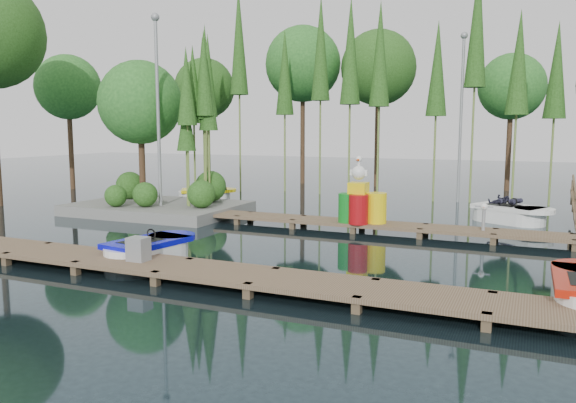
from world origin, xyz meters
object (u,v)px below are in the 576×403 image
at_px(island, 154,129).
at_px(drum_cluster, 359,203).
at_px(boat_yellow_far, 205,195).
at_px(yellow_barrel, 376,208).
at_px(boat_blue, 149,251).
at_px(utility_cabinet, 138,249).

xyz_separation_m(island, drum_cluster, (8.38, -0.95, -2.27)).
xyz_separation_m(boat_yellow_far, yellow_barrel, (8.94, -4.38, 0.50)).
height_order(island, boat_yellow_far, island).
distance_m(boat_blue, boat_yellow_far, 11.40).
xyz_separation_m(island, yellow_barrel, (8.90, -0.79, -2.41)).
bearing_deg(drum_cluster, yellow_barrel, 16.46).
distance_m(utility_cabinet, drum_cluster, 7.48).
height_order(boat_yellow_far, utility_cabinet, boat_yellow_far).
height_order(utility_cabinet, drum_cluster, drum_cluster).
height_order(island, boat_blue, island).
relative_size(boat_yellow_far, utility_cabinet, 5.27).
distance_m(boat_blue, utility_cabinet, 1.24).
relative_size(boat_yellow_far, yellow_barrel, 2.95).
bearing_deg(island, drum_cluster, -6.44).
bearing_deg(boat_blue, yellow_barrel, 65.31).
bearing_deg(utility_cabinet, boat_yellow_far, 115.45).
xyz_separation_m(utility_cabinet, yellow_barrel, (3.52, 7.00, 0.21)).
height_order(yellow_barrel, drum_cluster, drum_cluster).
bearing_deg(yellow_barrel, utility_cabinet, -116.71).
bearing_deg(boat_yellow_far, boat_blue, -76.06).
relative_size(island, utility_cabinet, 12.79).
relative_size(island, boat_blue, 2.48).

